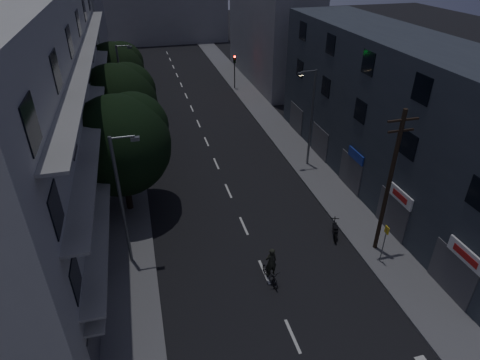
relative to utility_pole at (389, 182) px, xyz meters
name	(u,v)px	position (x,y,z in m)	size (l,w,h in m)	color
ground	(206,139)	(-7.22, 18.31, -4.87)	(160.00, 160.00, 0.00)	black
sidewalk_left	(125,148)	(-14.72, 18.31, -4.79)	(3.00, 90.00, 0.15)	#565659
sidewalk_right	(279,131)	(0.28, 18.31, -4.79)	(3.00, 90.00, 0.15)	#565659
lane_markings	(195,116)	(-7.22, 24.56, -4.86)	(0.15, 60.50, 0.01)	beige
building_left	(41,107)	(-19.19, 11.31, 2.13)	(7.00, 36.00, 14.00)	#A2A29D
building_right	(393,115)	(4.78, 7.31, 0.63)	(6.19, 28.00, 11.00)	#2B313A
building_far_left	(76,17)	(-19.22, 41.31, 3.13)	(6.00, 20.00, 16.00)	slate
building_far_right	(271,29)	(4.78, 35.31, 1.63)	(6.00, 20.00, 13.00)	slate
building_far_end	(159,13)	(-7.22, 63.31, 0.13)	(24.00, 8.00, 10.00)	slate
tree_near	(120,141)	(-14.42, 8.29, 0.40)	(6.64, 6.64, 8.18)	black
tree_mid	(117,102)	(-14.63, 16.16, 0.35)	(6.59, 6.59, 8.11)	black
tree_far	(115,70)	(-14.90, 26.76, 0.05)	(6.15, 6.15, 7.60)	black
traffic_signal_far_right	(235,65)	(-0.83, 32.20, -1.77)	(0.28, 0.37, 4.10)	black
traffic_signal_far_left	(127,72)	(-13.87, 32.64, -1.77)	(0.28, 0.37, 4.10)	black
street_lamp_left_near	(123,197)	(-14.44, 2.65, -0.27)	(1.51, 0.25, 8.00)	slate
street_lamp_right	(311,114)	(0.08, 11.10, -0.27)	(1.51, 0.25, 8.00)	#5B5E62
street_lamp_left_far	(123,83)	(-14.19, 23.18, -0.27)	(1.51, 0.25, 8.00)	#57595E
utility_pole	(389,182)	(0.00, 0.00, 0.00)	(1.80, 0.24, 9.00)	black
bus_stop_sign	(385,238)	(-0.39, -1.19, -2.98)	(0.06, 0.35, 2.52)	#595B60
motorcycle	(335,231)	(-1.86, 1.77, -4.42)	(0.83, 1.69, 1.14)	black
cyclist	(271,270)	(-7.12, -0.93, -4.08)	(0.89, 1.91, 2.33)	black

